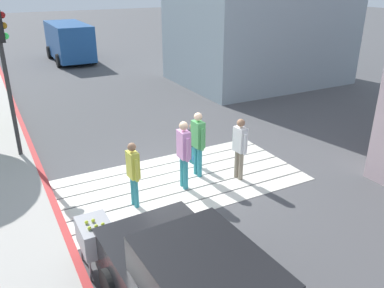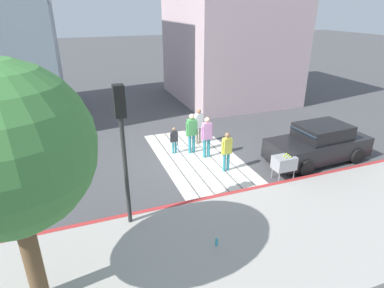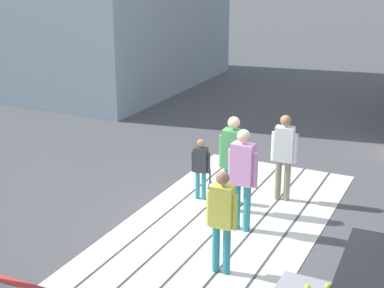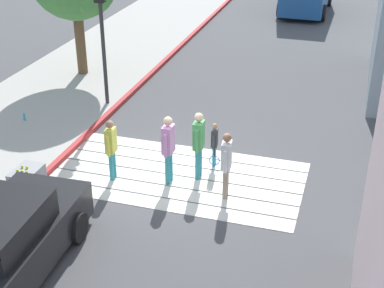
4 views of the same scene
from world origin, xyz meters
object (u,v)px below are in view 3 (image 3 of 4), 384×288
at_px(pedestrian_adult_side, 243,173).
at_px(pedestrian_child_with_racket, 201,166).
at_px(pedestrian_adult_trailing, 233,157).
at_px(pedestrian_adult_lead, 284,152).
at_px(pedestrian_teen_behind, 222,215).

relative_size(pedestrian_adult_side, pedestrian_child_with_racket, 1.48).
relative_size(pedestrian_adult_trailing, pedestrian_adult_side, 1.00).
bearing_deg(pedestrian_adult_lead, pedestrian_adult_side, 170.98).
relative_size(pedestrian_teen_behind, pedestrian_child_with_racket, 1.33).
bearing_deg(pedestrian_teen_behind, pedestrian_child_with_racket, 31.50).
bearing_deg(pedestrian_adult_lead, pedestrian_teen_behind, 179.93).
xyz_separation_m(pedestrian_adult_lead, pedestrian_teen_behind, (-2.94, 0.00, -0.04)).
distance_m(pedestrian_adult_side, pedestrian_teen_behind, 1.45).
xyz_separation_m(pedestrian_adult_trailing, pedestrian_adult_side, (-0.64, -0.43, 0.00)).
distance_m(pedestrian_adult_lead, pedestrian_adult_side, 1.54).
distance_m(pedestrian_adult_trailing, pedestrian_adult_side, 0.78).
xyz_separation_m(pedestrian_adult_lead, pedestrian_adult_side, (-1.52, 0.24, 0.07)).
bearing_deg(pedestrian_teen_behind, pedestrian_adult_side, 9.47).
bearing_deg(pedestrian_adult_side, pedestrian_adult_trailing, 34.00).
bearing_deg(pedestrian_child_with_racket, pedestrian_adult_trailing, -106.57).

